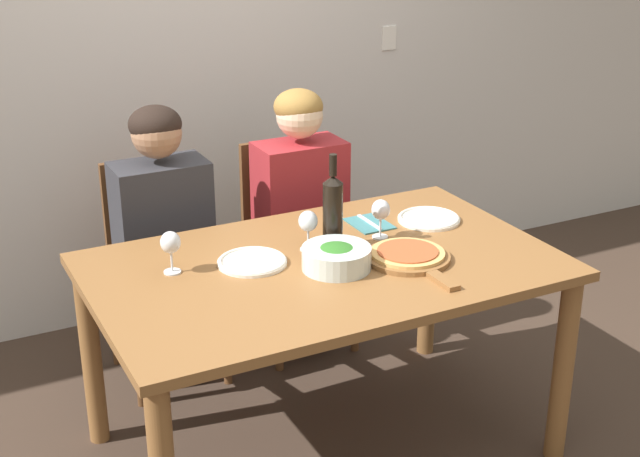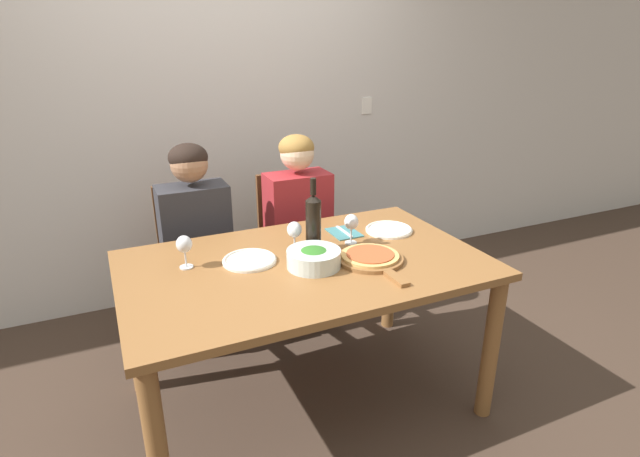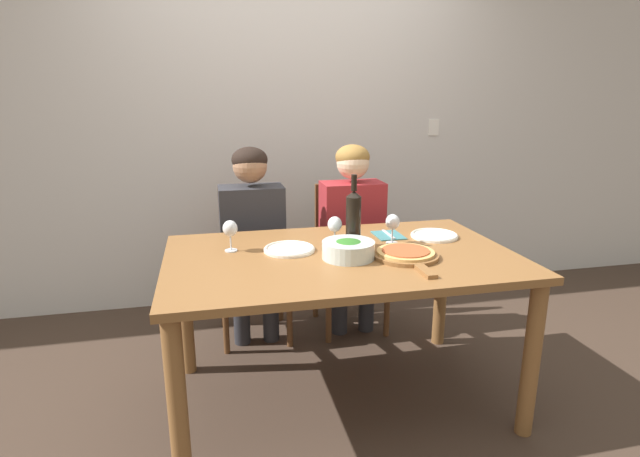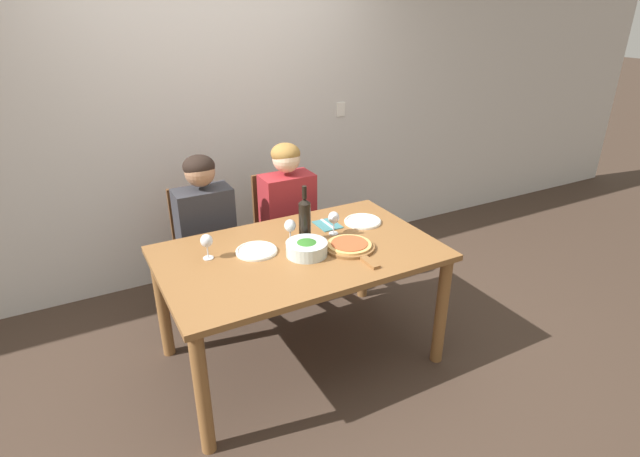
{
  "view_description": "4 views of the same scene",
  "coord_description": "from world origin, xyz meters",
  "px_view_note": "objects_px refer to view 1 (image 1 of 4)",
  "views": [
    {
      "loc": [
        -1.31,
        -2.53,
        2.05
      ],
      "look_at": [
        0.05,
        0.12,
        0.85
      ],
      "focal_mm": 50.0,
      "sensor_mm": 36.0,
      "label": 1
    },
    {
      "loc": [
        -0.79,
        -1.9,
        1.72
      ],
      "look_at": [
        0.07,
        -0.01,
        0.93
      ],
      "focal_mm": 28.0,
      "sensor_mm": 36.0,
      "label": 2
    },
    {
      "loc": [
        -0.59,
        -2.15,
        1.5
      ],
      "look_at": [
        -0.08,
        0.09,
        0.88
      ],
      "focal_mm": 28.0,
      "sensor_mm": 36.0,
      "label": 3
    },
    {
      "loc": [
        -1.13,
        -2.36,
        2.11
      ],
      "look_at": [
        0.14,
        -0.0,
        0.89
      ],
      "focal_mm": 28.0,
      "sensor_mm": 36.0,
      "label": 4
    }
  ],
  "objects_px": {
    "chair_right": "(291,239)",
    "wine_glass_right": "(381,212)",
    "person_woman": "(164,223)",
    "wine_glass_left": "(171,244)",
    "wine_glass_centre": "(307,223)",
    "fork_on_napkin": "(369,223)",
    "person_man": "(302,199)",
    "dinner_plate_right": "(429,219)",
    "broccoli_bowl": "(336,257)",
    "pizza_on_board": "(409,256)",
    "wine_bottle": "(333,211)",
    "dinner_plate_left": "(252,262)",
    "chair_left": "(159,264)"
  },
  "relations": [
    {
      "from": "chair_right",
      "to": "broccoli_bowl",
      "type": "bearing_deg",
      "value": -105.76
    },
    {
      "from": "person_woman",
      "to": "fork_on_napkin",
      "type": "xyz_separation_m",
      "value": [
        0.67,
        -0.51,
        0.06
      ]
    },
    {
      "from": "broccoli_bowl",
      "to": "fork_on_napkin",
      "type": "relative_size",
      "value": 1.34
    },
    {
      "from": "broccoli_bowl",
      "to": "wine_glass_right",
      "type": "distance_m",
      "value": 0.33
    },
    {
      "from": "pizza_on_board",
      "to": "wine_glass_right",
      "type": "relative_size",
      "value": 2.94
    },
    {
      "from": "pizza_on_board",
      "to": "wine_glass_centre",
      "type": "relative_size",
      "value": 2.94
    },
    {
      "from": "person_man",
      "to": "pizza_on_board",
      "type": "bearing_deg",
      "value": -90.12
    },
    {
      "from": "broccoli_bowl",
      "to": "dinner_plate_right",
      "type": "bearing_deg",
      "value": 23.51
    },
    {
      "from": "wine_glass_centre",
      "to": "fork_on_napkin",
      "type": "bearing_deg",
      "value": 19.74
    },
    {
      "from": "chair_right",
      "to": "wine_glass_right",
      "type": "xyz_separation_m",
      "value": [
        0.01,
        -0.76,
        0.39
      ]
    },
    {
      "from": "chair_right",
      "to": "person_woman",
      "type": "height_order",
      "value": "person_woman"
    },
    {
      "from": "pizza_on_board",
      "to": "chair_left",
      "type": "bearing_deg",
      "value": 122.34
    },
    {
      "from": "dinner_plate_right",
      "to": "wine_glass_left",
      "type": "xyz_separation_m",
      "value": [
        -1.05,
        -0.01,
        0.1
      ]
    },
    {
      "from": "dinner_plate_left",
      "to": "wine_glass_centre",
      "type": "xyz_separation_m",
      "value": [
        0.22,
        0.02,
        0.1
      ]
    },
    {
      "from": "wine_bottle",
      "to": "dinner_plate_left",
      "type": "bearing_deg",
      "value": 179.17
    },
    {
      "from": "person_woman",
      "to": "wine_glass_left",
      "type": "height_order",
      "value": "person_woman"
    },
    {
      "from": "pizza_on_board",
      "to": "fork_on_napkin",
      "type": "height_order",
      "value": "pizza_on_board"
    },
    {
      "from": "person_man",
      "to": "chair_right",
      "type": "bearing_deg",
      "value": 90.0
    },
    {
      "from": "wine_glass_centre",
      "to": "fork_on_napkin",
      "type": "distance_m",
      "value": 0.36
    },
    {
      "from": "pizza_on_board",
      "to": "chair_right",
      "type": "bearing_deg",
      "value": 89.89
    },
    {
      "from": "dinner_plate_right",
      "to": "fork_on_napkin",
      "type": "relative_size",
      "value": 1.36
    },
    {
      "from": "wine_bottle",
      "to": "pizza_on_board",
      "type": "height_order",
      "value": "wine_bottle"
    },
    {
      "from": "dinner_plate_left",
      "to": "fork_on_napkin",
      "type": "height_order",
      "value": "dinner_plate_left"
    },
    {
      "from": "person_woman",
      "to": "dinner_plate_left",
      "type": "xyz_separation_m",
      "value": [
        0.12,
        -0.65,
        0.06
      ]
    },
    {
      "from": "wine_glass_right",
      "to": "fork_on_napkin",
      "type": "bearing_deg",
      "value": 76.5
    },
    {
      "from": "person_woman",
      "to": "dinner_plate_left",
      "type": "distance_m",
      "value": 0.66
    },
    {
      "from": "person_woman",
      "to": "person_man",
      "type": "height_order",
      "value": "same"
    },
    {
      "from": "wine_bottle",
      "to": "dinner_plate_left",
      "type": "xyz_separation_m",
      "value": [
        -0.32,
        0.0,
        -0.14
      ]
    },
    {
      "from": "pizza_on_board",
      "to": "fork_on_napkin",
      "type": "relative_size",
      "value": 2.47
    },
    {
      "from": "person_woman",
      "to": "wine_glass_left",
      "type": "bearing_deg",
      "value": -104.74
    },
    {
      "from": "wine_glass_right",
      "to": "wine_glass_centre",
      "type": "xyz_separation_m",
      "value": [
        -0.3,
        0.02,
        0.0
      ]
    },
    {
      "from": "broccoli_bowl",
      "to": "wine_glass_centre",
      "type": "relative_size",
      "value": 1.6
    },
    {
      "from": "wine_glass_centre",
      "to": "person_man",
      "type": "bearing_deg",
      "value": 65.68
    },
    {
      "from": "broccoli_bowl",
      "to": "fork_on_napkin",
      "type": "xyz_separation_m",
      "value": [
        0.31,
        0.31,
        -0.04
      ]
    },
    {
      "from": "chair_left",
      "to": "dinner_plate_right",
      "type": "bearing_deg",
      "value": -37.73
    },
    {
      "from": "dinner_plate_left",
      "to": "fork_on_napkin",
      "type": "relative_size",
      "value": 1.36
    },
    {
      "from": "broccoli_bowl",
      "to": "pizza_on_board",
      "type": "relative_size",
      "value": 0.54
    },
    {
      "from": "wine_bottle",
      "to": "dinner_plate_right",
      "type": "xyz_separation_m",
      "value": [
        0.46,
        0.07,
        -0.14
      ]
    },
    {
      "from": "person_man",
      "to": "wine_glass_right",
      "type": "bearing_deg",
      "value": -88.73
    },
    {
      "from": "wine_bottle",
      "to": "broccoli_bowl",
      "type": "relative_size",
      "value": 1.48
    },
    {
      "from": "person_man",
      "to": "dinner_plate_right",
      "type": "height_order",
      "value": "person_man"
    },
    {
      "from": "wine_glass_left",
      "to": "wine_glass_right",
      "type": "bearing_deg",
      "value": -3.89
    },
    {
      "from": "wine_glass_centre",
      "to": "person_woman",
      "type": "bearing_deg",
      "value": 118.74
    },
    {
      "from": "broccoli_bowl",
      "to": "pizza_on_board",
      "type": "distance_m",
      "value": 0.27
    },
    {
      "from": "chair_left",
      "to": "dinner_plate_left",
      "type": "bearing_deg",
      "value": -81.26
    },
    {
      "from": "broccoli_bowl",
      "to": "fork_on_napkin",
      "type": "bearing_deg",
      "value": 44.81
    },
    {
      "from": "wine_bottle",
      "to": "pizza_on_board",
      "type": "bearing_deg",
      "value": -48.88
    },
    {
      "from": "wine_glass_right",
      "to": "person_man",
      "type": "bearing_deg",
      "value": 91.27
    },
    {
      "from": "broccoli_bowl",
      "to": "wine_glass_right",
      "type": "relative_size",
      "value": 1.6
    },
    {
      "from": "chair_left",
      "to": "person_woman",
      "type": "distance_m",
      "value": 0.26
    }
  ]
}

